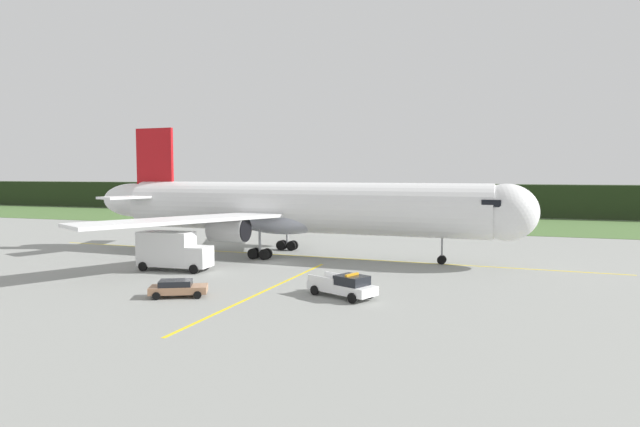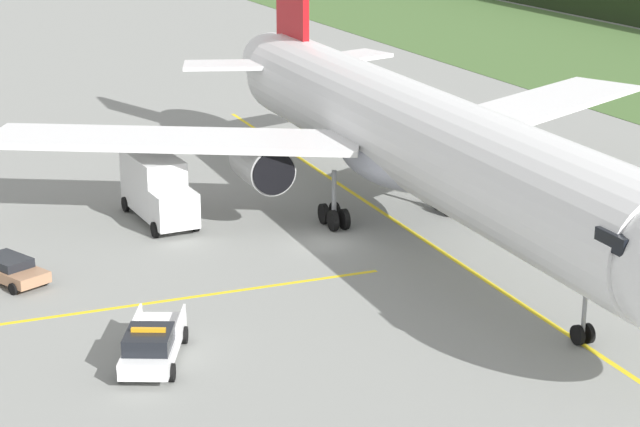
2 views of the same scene
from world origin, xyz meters
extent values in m
plane|color=gray|center=(0.00, 0.00, 0.00)|extent=(320.00, 320.00, 0.00)
cube|color=#466733|center=(0.00, 51.66, 0.02)|extent=(320.00, 33.98, 0.04)
cube|color=#202E17|center=(0.00, 73.26, 3.52)|extent=(288.00, 7.08, 7.05)
cube|color=yellow|center=(0.85, 5.29, 0.00)|extent=(68.24, 2.36, 0.01)
cube|color=yellow|center=(4.82, -12.76, 0.00)|extent=(1.11, 26.79, 0.01)
cylinder|color=silver|center=(0.85, 5.29, 5.60)|extent=(42.82, 7.02, 5.74)
ellipsoid|color=silver|center=(23.32, 4.61, 5.60)|extent=(6.48, 5.93, 5.74)
ellipsoid|color=silver|center=(-22.19, 5.98, 6.03)|extent=(9.31, 4.58, 4.30)
ellipsoid|color=#B2B5C5|center=(-1.28, 5.35, 4.03)|extent=(11.54, 6.36, 3.16)
cube|color=black|center=(21.97, 4.65, 6.61)|extent=(1.96, 5.50, 0.70)
cube|color=silver|center=(-6.37, 17.38, 4.89)|extent=(13.80, 21.60, 0.35)
cylinder|color=#A0A0A0|center=(-3.84, 12.88, 3.62)|extent=(4.07, 2.80, 2.68)
cylinder|color=black|center=(-1.79, 12.82, 3.62)|extent=(0.19, 2.47, 2.46)
cube|color=silver|center=(-7.08, -6.35, 4.89)|extent=(14.82, 21.30, 0.35)
cylinder|color=#A0A0A0|center=(-4.29, -2.01, 3.62)|extent=(4.07, 2.80, 2.68)
cylinder|color=black|center=(-2.24, -2.07, 3.62)|extent=(0.19, 2.47, 2.46)
cube|color=#B01115|center=(-18.88, 5.88, 10.96)|extent=(5.32, 0.60, 8.41)
cube|color=silver|center=(-19.26, 9.80, 6.61)|extent=(5.06, 7.98, 0.28)
cube|color=silver|center=(-19.50, 2.00, 6.61)|extent=(5.43, 8.02, 0.28)
cylinder|color=gray|center=(17.06, 4.80, 1.82)|extent=(0.20, 0.20, 2.73)
cylinder|color=black|center=(17.06, 5.06, 0.45)|extent=(0.91, 0.25, 0.90)
cylinder|color=black|center=(17.05, 4.54, 0.45)|extent=(0.91, 0.25, 0.90)
cylinder|color=gray|center=(-2.17, 9.11, 1.97)|extent=(0.28, 0.28, 2.73)
cylinder|color=black|center=(-1.48, 8.74, 0.60)|extent=(1.21, 0.34, 1.20)
cylinder|color=black|center=(-1.46, 9.44, 0.60)|extent=(1.21, 0.34, 1.20)
cylinder|color=black|center=(-2.88, 8.78, 0.60)|extent=(1.21, 0.34, 1.20)
cylinder|color=black|center=(-2.86, 9.48, 0.60)|extent=(1.21, 0.34, 1.20)
cylinder|color=gray|center=(-2.39, 1.65, 1.97)|extent=(0.28, 0.28, 2.73)
cylinder|color=black|center=(-1.68, 1.98, 0.60)|extent=(1.21, 0.34, 1.20)
cylinder|color=black|center=(-1.70, 1.28, 0.60)|extent=(1.21, 0.34, 1.20)
cylinder|color=black|center=(-3.08, 2.02, 0.60)|extent=(1.21, 0.34, 1.20)
cylinder|color=black|center=(-3.10, 1.32, 0.60)|extent=(1.21, 0.34, 1.20)
cube|color=white|center=(11.30, -12.85, 0.73)|extent=(5.93, 4.19, 0.70)
cube|color=black|center=(12.21, -13.28, 1.43)|extent=(2.81, 2.64, 0.70)
cube|color=white|center=(10.49, -11.41, 1.31)|extent=(2.48, 1.22, 0.45)
cube|color=white|center=(9.67, -13.17, 1.31)|extent=(2.48, 1.22, 0.45)
cube|color=orange|center=(12.21, -13.28, 1.86)|extent=(0.78, 1.37, 0.16)
cylinder|color=black|center=(13.46, -12.72, 0.38)|extent=(0.79, 0.54, 0.76)
cylinder|color=black|center=(12.59, -14.59, 0.38)|extent=(0.79, 0.54, 0.76)
cylinder|color=black|center=(10.01, -11.12, 0.38)|extent=(0.79, 0.54, 0.76)
cylinder|color=black|center=(9.14, -12.99, 0.38)|extent=(0.79, 0.54, 0.76)
cube|color=silver|center=(-4.66, -7.15, 1.45)|extent=(2.02, 2.50, 2.00)
cube|color=silver|center=(-8.27, -7.34, 2.12)|extent=(5.45, 2.68, 3.33)
cylinder|color=#99999E|center=(-7.21, -7.28, 0.36)|extent=(0.77, 0.14, 1.04)
cylinder|color=#99999E|center=(-9.34, -7.39, 0.36)|extent=(0.77, 0.14, 1.04)
cylinder|color=black|center=(-4.72, -5.95, 0.45)|extent=(0.91, 0.31, 0.90)
cylinder|color=black|center=(-4.60, -8.34, 0.45)|extent=(0.91, 0.31, 0.90)
cylinder|color=black|center=(-10.20, -6.24, 0.45)|extent=(0.91, 0.31, 0.90)
cylinder|color=black|center=(-10.07, -8.63, 0.45)|extent=(0.91, 0.31, 0.90)
cube|color=#A47655|center=(-0.61, -16.88, 0.57)|extent=(4.68, 3.48, 0.55)
cube|color=black|center=(-0.81, -16.97, 1.08)|extent=(2.87, 2.47, 0.45)
cylinder|color=black|center=(0.36, -15.40, 0.30)|extent=(0.62, 0.42, 0.60)
cylinder|color=black|center=(1.15, -17.06, 0.30)|extent=(0.62, 0.42, 0.60)
cylinder|color=black|center=(-2.38, -16.69, 0.30)|extent=(0.62, 0.42, 0.60)
cylinder|color=black|center=(-1.59, -18.36, 0.30)|extent=(0.62, 0.42, 0.60)
camera|label=1|loc=(22.67, -51.89, 9.49)|focal=30.05mm
camera|label=2|loc=(54.20, -23.96, 20.28)|focal=63.60mm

